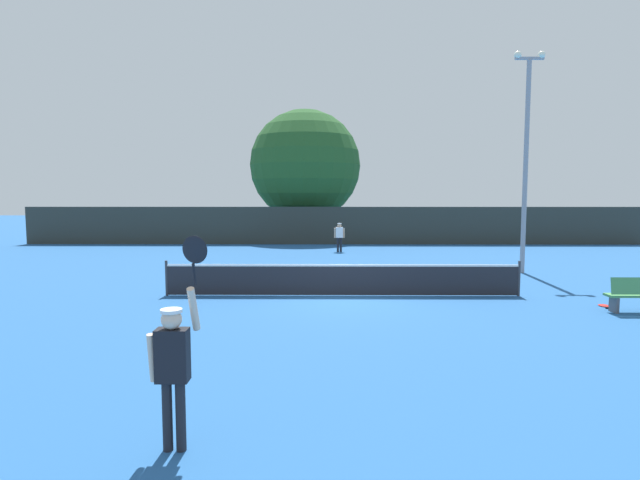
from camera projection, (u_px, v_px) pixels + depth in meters
name	position (u px, v px, depth m)	size (l,w,h in m)	color
ground_plane	(342.00, 296.00, 15.34)	(120.00, 120.00, 0.00)	#235693
tennis_net	(342.00, 279.00, 15.29)	(10.77, 0.08, 1.07)	#232328
perimeter_fence	(333.00, 226.00, 31.20)	(38.15, 0.12, 2.32)	#2D332D
player_serving	(174.00, 357.00, 5.97)	(0.67, 0.40, 2.58)	black
player_receiving	(339.00, 234.00, 27.11)	(0.57, 0.23, 1.54)	white
tennis_ball	(433.00, 292.00, 15.68)	(0.07, 0.07, 0.07)	#CCE033
spare_racket	(605.00, 306.00, 13.85)	(0.28, 0.52, 0.04)	black
light_pole	(526.00, 149.00, 19.47)	(1.18, 0.28, 8.50)	gray
large_tree	(305.00, 165.00, 35.13)	(7.68, 7.68, 8.95)	brown
parked_car_near	(412.00, 225.00, 38.49)	(2.23, 4.34, 1.69)	#B7B7BC
parked_car_mid	(470.00, 226.00, 37.55)	(2.07, 4.28, 1.69)	red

